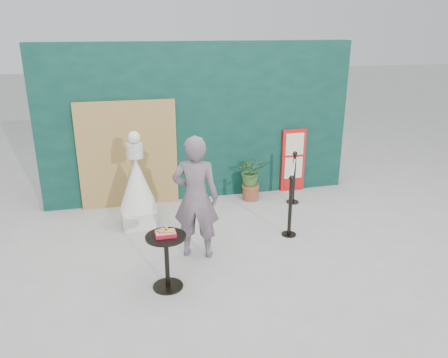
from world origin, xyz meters
TOP-DOWN VIEW (x-y plane):
  - ground at (0.00, 0.00)m, footprint 60.00×60.00m
  - back_wall at (0.00, 3.15)m, footprint 6.00×0.30m
  - bamboo_fence at (-1.40, 2.94)m, footprint 1.80×0.08m
  - woman at (-0.54, 0.73)m, footprint 0.78×0.64m
  - menu_board at (1.90, 2.95)m, footprint 0.50×0.07m
  - statue at (-1.31, 2.00)m, footprint 0.65×0.65m
  - cafe_table at (-1.07, -0.03)m, footprint 0.52×0.52m
  - food_basket at (-1.06, -0.03)m, footprint 0.26×0.19m
  - planter at (0.90, 2.67)m, footprint 0.52×0.45m
  - stanchion_barrier at (1.35, 1.66)m, footprint 0.84×1.54m

SIDE VIEW (x-z plane):
  - ground at x=0.00m, z-range 0.00..0.00m
  - stanchion_barrier at x=1.35m, z-range -0.02..1.01m
  - cafe_table at x=-1.07m, z-range 0.12..0.87m
  - planter at x=0.90m, z-range 0.07..0.96m
  - menu_board at x=1.90m, z-range 0.00..1.30m
  - statue at x=-1.31m, z-range -0.15..1.50m
  - food_basket at x=-1.06m, z-range 0.73..0.84m
  - woman at x=-0.54m, z-range 0.00..1.84m
  - bamboo_fence at x=-1.40m, z-range 0.00..2.00m
  - back_wall at x=0.00m, z-range 0.00..3.00m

